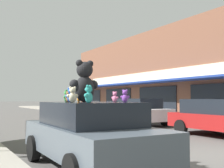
# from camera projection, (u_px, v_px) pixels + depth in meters

# --- Properties ---
(ground_plane) EXTENTS (260.00, 260.00, 0.00)m
(ground_plane) POSITION_uv_depth(u_px,v_px,m) (216.00, 156.00, 7.36)
(ground_plane) COLOR #514F4C
(plush_art_car) EXTENTS (2.05, 4.13, 1.43)m
(plush_art_car) POSITION_uv_depth(u_px,v_px,m) (90.00, 133.00, 6.17)
(plush_art_car) COLOR #4C5660
(plush_art_car) RESTS_ON ground_plane
(teddy_bear_giant) EXTENTS (0.70, 0.42, 0.96)m
(teddy_bear_giant) POSITION_uv_depth(u_px,v_px,m) (84.00, 82.00, 6.37)
(teddy_bear_giant) COLOR black
(teddy_bear_giant) RESTS_ON plush_art_car
(teddy_bear_green) EXTENTS (0.19, 0.18, 0.28)m
(teddy_bear_green) POSITION_uv_depth(u_px,v_px,m) (67.00, 96.00, 6.21)
(teddy_bear_green) COLOR green
(teddy_bear_green) RESTS_ON plush_art_car
(teddy_bear_blue) EXTENTS (0.24, 0.17, 0.31)m
(teddy_bear_blue) POSITION_uv_depth(u_px,v_px,m) (71.00, 95.00, 5.88)
(teddy_bear_blue) COLOR blue
(teddy_bear_blue) RESTS_ON plush_art_car
(teddy_bear_brown) EXTENTS (0.14, 0.18, 0.25)m
(teddy_bear_brown) POSITION_uv_depth(u_px,v_px,m) (68.00, 97.00, 6.10)
(teddy_bear_brown) COLOR olive
(teddy_bear_brown) RESTS_ON plush_art_car
(teddy_bear_cream) EXTENTS (0.25, 0.17, 0.33)m
(teddy_bear_cream) POSITION_uv_depth(u_px,v_px,m) (73.00, 95.00, 5.75)
(teddy_bear_cream) COLOR beige
(teddy_bear_cream) RESTS_ON plush_art_car
(teddy_bear_purple) EXTENTS (0.19, 0.19, 0.28)m
(teddy_bear_purple) POSITION_uv_depth(u_px,v_px,m) (125.00, 96.00, 6.15)
(teddy_bear_purple) COLOR purple
(teddy_bear_purple) RESTS_ON plush_art_car
(teddy_bear_pink) EXTENTS (0.14, 0.18, 0.24)m
(teddy_bear_pink) POSITION_uv_depth(u_px,v_px,m) (115.00, 97.00, 6.19)
(teddy_bear_pink) COLOR pink
(teddy_bear_pink) RESTS_ON plush_art_car
(teddy_bear_teal) EXTENTS (0.24, 0.21, 0.33)m
(teddy_bear_teal) POSITION_uv_depth(u_px,v_px,m) (89.00, 94.00, 5.05)
(teddy_bear_teal) COLOR teal
(teddy_bear_teal) RESTS_ON plush_art_car
(teddy_bear_orange) EXTENTS (0.12, 0.16, 0.22)m
(teddy_bear_orange) POSITION_uv_depth(u_px,v_px,m) (79.00, 98.00, 6.77)
(teddy_bear_orange) COLOR orange
(teddy_bear_orange) RESTS_ON plush_art_car
(parked_car_far_center) EXTENTS (2.16, 4.18, 1.49)m
(parked_car_far_center) POSITION_uv_depth(u_px,v_px,m) (222.00, 116.00, 11.19)
(parked_car_far_center) COLOR maroon
(parked_car_far_center) RESTS_ON ground_plane
(parked_car_far_right) EXTENTS (1.94, 4.28, 1.50)m
(parked_car_far_right) POSITION_uv_depth(u_px,v_px,m) (138.00, 111.00, 16.11)
(parked_car_far_right) COLOR silver
(parked_car_far_right) RESTS_ON ground_plane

